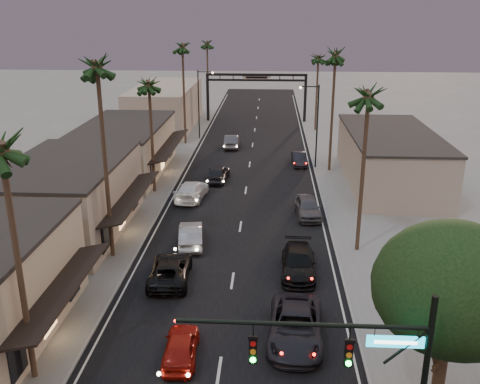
# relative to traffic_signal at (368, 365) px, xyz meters

# --- Properties ---
(ground) EXTENTS (200.00, 200.00, 0.00)m
(ground) POSITION_rel_traffic_signal_xyz_m (-5.69, 36.00, -5.08)
(ground) COLOR slate
(ground) RESTS_ON ground
(road) EXTENTS (14.00, 120.00, 0.02)m
(road) POSITION_rel_traffic_signal_xyz_m (-5.69, 41.00, -5.08)
(road) COLOR black
(road) RESTS_ON ground
(sidewalk_left) EXTENTS (5.00, 92.00, 0.12)m
(sidewalk_left) POSITION_rel_traffic_signal_xyz_m (-15.19, 48.00, -5.02)
(sidewalk_left) COLOR slate
(sidewalk_left) RESTS_ON ground
(sidewalk_right) EXTENTS (5.00, 92.00, 0.12)m
(sidewalk_right) POSITION_rel_traffic_signal_xyz_m (3.81, 48.00, -5.02)
(sidewalk_right) COLOR slate
(sidewalk_right) RESTS_ON ground
(storefront_mid) EXTENTS (8.00, 14.00, 5.50)m
(storefront_mid) POSITION_rel_traffic_signal_xyz_m (-18.69, 22.00, -2.33)
(storefront_mid) COLOR gray
(storefront_mid) RESTS_ON ground
(storefront_far) EXTENTS (8.00, 16.00, 5.00)m
(storefront_far) POSITION_rel_traffic_signal_xyz_m (-18.69, 38.00, -2.58)
(storefront_far) COLOR #B7AA8B
(storefront_far) RESTS_ON ground
(storefront_dist) EXTENTS (8.00, 20.00, 6.00)m
(storefront_dist) POSITION_rel_traffic_signal_xyz_m (-18.69, 61.00, -2.08)
(storefront_dist) COLOR gray
(storefront_dist) RESTS_ON ground
(building_right) EXTENTS (8.00, 18.00, 5.00)m
(building_right) POSITION_rel_traffic_signal_xyz_m (8.31, 36.00, -2.58)
(building_right) COLOR gray
(building_right) RESTS_ON ground
(traffic_signal) EXTENTS (8.51, 0.22, 7.80)m
(traffic_signal) POSITION_rel_traffic_signal_xyz_m (0.00, 0.00, 0.00)
(traffic_signal) COLOR black
(traffic_signal) RESTS_ON ground
(corner_tree) EXTENTS (6.20, 6.20, 8.80)m
(corner_tree) POSITION_rel_traffic_signal_xyz_m (3.79, 3.45, 0.90)
(corner_tree) COLOR #38281C
(corner_tree) RESTS_ON ground
(arch) EXTENTS (15.20, 0.40, 7.27)m
(arch) POSITION_rel_traffic_signal_xyz_m (-5.69, 66.00, 0.45)
(arch) COLOR black
(arch) RESTS_ON ground
(streetlight_right) EXTENTS (2.13, 0.30, 9.00)m
(streetlight_right) POSITION_rel_traffic_signal_xyz_m (1.23, 41.00, 0.25)
(streetlight_right) COLOR black
(streetlight_right) RESTS_ON ground
(streetlight_left) EXTENTS (2.13, 0.30, 9.00)m
(streetlight_left) POSITION_rel_traffic_signal_xyz_m (-12.61, 54.00, 0.25)
(streetlight_left) COLOR black
(streetlight_left) RESTS_ON ground
(palm_la) EXTENTS (3.20, 3.20, 13.20)m
(palm_la) POSITION_rel_traffic_signal_xyz_m (-14.29, 5.00, 6.36)
(palm_la) COLOR #38281C
(palm_la) RESTS_ON ground
(palm_lb) EXTENTS (3.20, 3.20, 15.20)m
(palm_lb) POSITION_rel_traffic_signal_xyz_m (-14.29, 18.00, 8.30)
(palm_lb) COLOR #38281C
(palm_lb) RESTS_ON ground
(palm_lc) EXTENTS (3.20, 3.20, 12.20)m
(palm_lc) POSITION_rel_traffic_signal_xyz_m (-14.29, 32.00, 5.39)
(palm_lc) COLOR #38281C
(palm_lc) RESTS_ON ground
(palm_ld) EXTENTS (3.20, 3.20, 14.20)m
(palm_ld) POSITION_rel_traffic_signal_xyz_m (-14.29, 51.00, 7.33)
(palm_ld) COLOR #38281C
(palm_ld) RESTS_ON ground
(palm_ra) EXTENTS (3.20, 3.20, 13.20)m
(palm_ra) POSITION_rel_traffic_signal_xyz_m (2.91, 20.00, 6.36)
(palm_ra) COLOR #38281C
(palm_ra) RESTS_ON ground
(palm_rb) EXTENTS (3.20, 3.20, 14.20)m
(palm_rb) POSITION_rel_traffic_signal_xyz_m (2.91, 40.00, 7.33)
(palm_rb) COLOR #38281C
(palm_rb) RESTS_ON ground
(palm_rc) EXTENTS (3.20, 3.20, 12.20)m
(palm_rc) POSITION_rel_traffic_signal_xyz_m (2.91, 60.00, 5.39)
(palm_rc) COLOR #38281C
(palm_rc) RESTS_ON ground
(palm_far) EXTENTS (3.20, 3.20, 13.20)m
(palm_far) POSITION_rel_traffic_signal_xyz_m (-13.99, 74.00, 6.36)
(palm_far) COLOR #38281C
(palm_far) RESTS_ON ground
(oncoming_red) EXTENTS (1.86, 4.16, 1.39)m
(oncoming_red) POSITION_rel_traffic_signal_xyz_m (-7.66, 6.90, -4.39)
(oncoming_red) COLOR maroon
(oncoming_red) RESTS_ON ground
(oncoming_pickup) EXTENTS (2.76, 5.47, 1.48)m
(oncoming_pickup) POSITION_rel_traffic_signal_xyz_m (-9.65, 14.86, -4.34)
(oncoming_pickup) COLOR black
(oncoming_pickup) RESTS_ON ground
(oncoming_silver) EXTENTS (2.29, 4.95, 1.57)m
(oncoming_silver) POSITION_rel_traffic_signal_xyz_m (-9.12, 20.36, -4.30)
(oncoming_silver) COLOR gray
(oncoming_silver) RESTS_ON ground
(oncoming_white) EXTENTS (2.82, 5.80, 1.63)m
(oncoming_white) POSITION_rel_traffic_signal_xyz_m (-10.50, 30.31, -4.27)
(oncoming_white) COLOR silver
(oncoming_white) RESTS_ON ground
(oncoming_dgrey) EXTENTS (2.33, 4.93, 1.63)m
(oncoming_dgrey) POSITION_rel_traffic_signal_xyz_m (-8.65, 35.81, -4.27)
(oncoming_dgrey) COLOR black
(oncoming_dgrey) RESTS_ON ground
(oncoming_grey_far) EXTENTS (1.81, 4.93, 1.61)m
(oncoming_grey_far) POSITION_rel_traffic_signal_xyz_m (-8.24, 49.60, -4.27)
(oncoming_grey_far) COLOR #414145
(oncoming_grey_far) RESTS_ON ground
(curbside_near) EXTENTS (3.16, 6.19, 1.67)m
(curbside_near) POSITION_rel_traffic_signal_xyz_m (-1.94, 8.76, -4.24)
(curbside_near) COLOR black
(curbside_near) RESTS_ON ground
(curbside_black) EXTENTS (2.33, 5.44, 1.56)m
(curbside_black) POSITION_rel_traffic_signal_xyz_m (-1.47, 16.26, -4.30)
(curbside_black) COLOR black
(curbside_black) RESTS_ON ground
(curbside_grey) EXTENTS (2.32, 4.98, 1.65)m
(curbside_grey) POSITION_rel_traffic_signal_xyz_m (-0.22, 26.57, -4.26)
(curbside_grey) COLOR #444449
(curbside_grey) RESTS_ON ground
(curbside_far) EXTENTS (1.78, 4.32, 1.39)m
(curbside_far) POSITION_rel_traffic_signal_xyz_m (-0.19, 42.16, -4.39)
(curbside_far) COLOR black
(curbside_far) RESTS_ON ground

